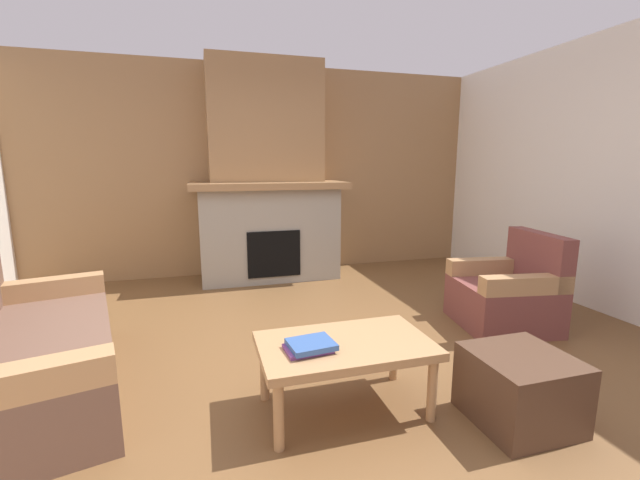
# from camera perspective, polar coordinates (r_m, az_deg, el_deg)

# --- Properties ---
(ground) EXTENTS (9.00, 9.00, 0.00)m
(ground) POSITION_cam_1_polar(r_m,az_deg,el_deg) (3.01, 1.39, -18.14)
(ground) COLOR brown
(wall_back_wood_panel) EXTENTS (6.00, 0.12, 2.70)m
(wall_back_wood_panel) POSITION_cam_1_polar(r_m,az_deg,el_deg) (5.57, -8.03, 9.49)
(wall_back_wood_panel) COLOR #997047
(wall_back_wood_panel) RESTS_ON ground
(fireplace) EXTENTS (1.90, 0.82, 2.70)m
(fireplace) POSITION_cam_1_polar(r_m,az_deg,el_deg) (5.21, -7.37, 7.38)
(fireplace) COLOR gray
(fireplace) RESTS_ON ground
(couch) EXTENTS (1.23, 1.94, 0.85)m
(couch) POSITION_cam_1_polar(r_m,az_deg,el_deg) (3.20, -35.99, -12.76)
(couch) COLOR brown
(couch) RESTS_ON ground
(armchair) EXTENTS (0.87, 0.87, 0.85)m
(armchair) POSITION_cam_1_polar(r_m,az_deg,el_deg) (4.07, 24.83, -6.88)
(armchair) COLOR brown
(armchair) RESTS_ON ground
(coffee_table) EXTENTS (1.00, 0.60, 0.43)m
(coffee_table) POSITION_cam_1_polar(r_m,az_deg,el_deg) (2.46, 3.52, -15.19)
(coffee_table) COLOR tan
(coffee_table) RESTS_ON ground
(ottoman) EXTENTS (0.52, 0.52, 0.40)m
(ottoman) POSITION_cam_1_polar(r_m,az_deg,el_deg) (2.69, 26.19, -18.13)
(ottoman) COLOR #4C3323
(ottoman) RESTS_ON ground
(book_stack_near_edge) EXTENTS (0.28, 0.23, 0.05)m
(book_stack_near_edge) POSITION_cam_1_polar(r_m,az_deg,el_deg) (2.32, -1.41, -14.62)
(book_stack_near_edge) COLOR #7A3D84
(book_stack_near_edge) RESTS_ON coffee_table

